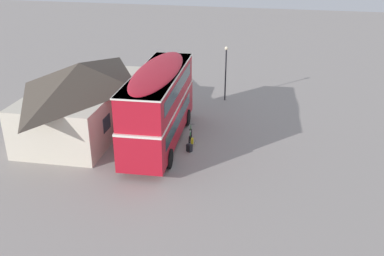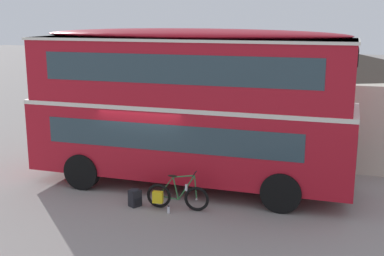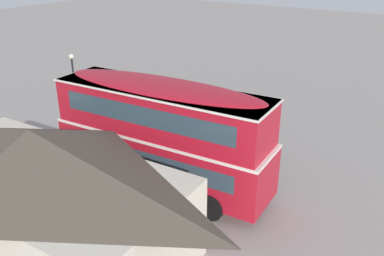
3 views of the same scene
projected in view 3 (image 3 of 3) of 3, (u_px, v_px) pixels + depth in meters
The scene contains 7 objects.
ground_plane at pixel (188, 186), 18.35m from camera, with size 120.00×120.00×0.00m, color gray.
double_decker_bus at pixel (162, 131), 17.38m from camera, with size 9.82×3.19×4.79m.
touring_bicycle at pixel (181, 159), 19.88m from camera, with size 1.73×0.62×1.06m.
backpack_on_ground at pixel (203, 166), 19.49m from camera, with size 0.38×0.38×0.51m.
water_bottle_clear_plastic at pixel (186, 162), 20.21m from camera, with size 0.07×0.07×0.21m.
pub_building at pixel (38, 189), 13.84m from camera, with size 10.85×6.06×4.48m.
street_lamp at pixel (74, 81), 23.79m from camera, with size 0.28×0.28×4.26m.
Camera 3 is at (-9.00, 12.96, 9.72)m, focal length 38.57 mm.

